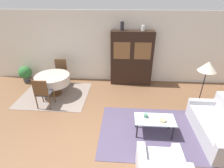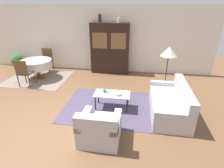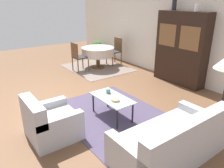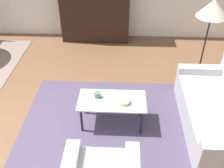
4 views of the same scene
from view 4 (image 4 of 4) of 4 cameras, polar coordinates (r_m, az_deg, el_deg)
ground_plane at (r=4.02m, az=-20.08°, el=-12.78°), size 14.00×14.00×0.00m
area_rug at (r=4.15m, az=-0.96°, el=-7.86°), size 2.59×2.00×0.01m
couch at (r=4.15m, az=22.43°, el=-5.86°), size 0.90×1.82×0.82m
coffee_table at (r=3.84m, az=0.00°, el=-4.13°), size 0.99×0.50×0.45m
floor_lamp at (r=4.75m, az=21.05°, el=14.70°), size 0.52×0.52×1.51m
cup at (r=3.84m, az=-3.20°, el=-2.35°), size 0.09×0.09×0.09m
bowl at (r=3.75m, az=2.68°, el=-3.84°), size 0.17×0.17×0.05m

